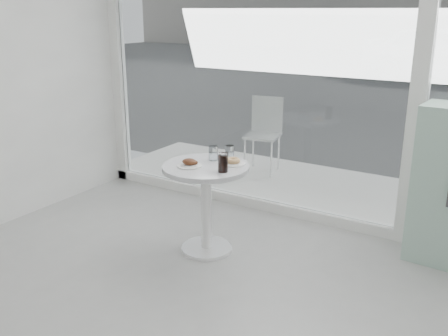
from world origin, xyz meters
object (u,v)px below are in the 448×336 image
Objects in this scene: patio_chair at (264,129)px; plate_fritter at (190,163)px; plate_donut at (233,162)px; main_table at (206,190)px; water_tumbler_a at (213,154)px; water_tumbler_b at (230,153)px; car_white at (446,53)px; cola_glass at (223,163)px.

patio_chair is 2.30m from plate_fritter.
patio_chair is at bearing 110.11° from plate_donut.
water_tumbler_a is (-0.03, 0.15, 0.27)m from main_table.
plate_donut is 0.21m from water_tumbler_a.
water_tumbler_b is (0.08, 0.25, 0.27)m from main_table.
plate_fritter is 0.26m from water_tumbler_a.
plate_fritter is 0.39m from water_tumbler_b.
plate_donut is (0.25, -12.38, -0.01)m from car_white.
water_tumbler_b is at bearing 132.45° from plate_donut.
plate_fritter is 1.34× the size of cola_glass.
patio_chair is at bearing 109.15° from cola_glass.
main_table is 12.52m from car_white.
water_tumbler_a is 0.14m from water_tumbler_b.
car_white is at bearing 91.30° from cola_glass.
cola_glass is at bearing -19.49° from main_table.
water_tumbler_a is at bearing -85.72° from patio_chair.
plate_fritter is at bearing -88.90° from patio_chair.
water_tumbler_a is 0.33m from cola_glass.
water_tumbler_a is at bearing 75.74° from plate_fritter.
cola_glass is at bearing -43.84° from water_tumbler_a.
cola_glass is (0.77, -2.22, 0.27)m from patio_chair.
plate_donut is 1.71× the size of water_tumbler_b.
water_tumbler_a is at bearing -166.46° from car_white.
cola_glass is (0.30, 0.02, 0.05)m from plate_fritter.
water_tumbler_a is (0.05, -12.36, 0.03)m from car_white.
plate_fritter is 0.36m from plate_donut.
patio_chair reaches higher than cola_glass.
cola_glass reaches higher than main_table.
main_table is at bearing 47.56° from plate_fritter.
car_white is 22.83× the size of plate_fritter.
car_white is 22.59× the size of plate_donut.
plate_fritter is at bearing -175.73° from cola_glass.
water_tumbler_b is at bearing 72.14° from main_table.
water_tumbler_a is (0.53, -1.99, 0.25)m from patio_chair.
water_tumbler_b is 0.79× the size of cola_glass.
patio_chair is 2.02m from water_tumbler_b.
main_table is 3.76× the size of plate_fritter.
water_tumbler_a is (0.06, 0.25, 0.03)m from plate_fritter.
water_tumbler_a reaches higher than plate_fritter.
water_tumbler_b is (0.17, 0.35, 0.03)m from plate_fritter.
cola_glass is (0.21, -0.08, 0.29)m from main_table.
car_white is 37.70× the size of water_tumbler_a.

